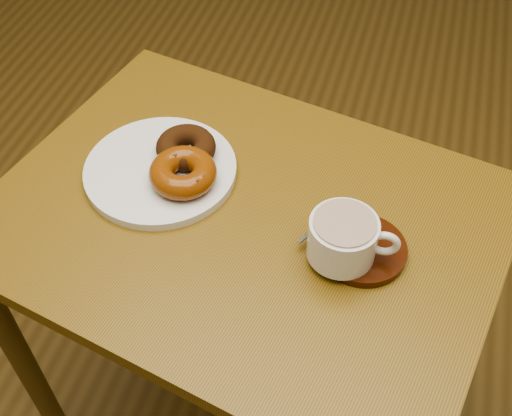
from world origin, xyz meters
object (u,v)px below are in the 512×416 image
(cafe_table, at_px, (245,259))
(saucer, at_px, (362,249))
(coffee_cup, at_px, (344,238))
(donut_plate, at_px, (161,170))

(cafe_table, bearing_deg, saucer, 4.67)
(coffee_cup, bearing_deg, donut_plate, 159.27)
(coffee_cup, bearing_deg, cafe_table, 159.84)
(donut_plate, xyz_separation_m, coffee_cup, (0.32, -0.09, 0.04))
(saucer, height_order, coffee_cup, coffee_cup)
(cafe_table, distance_m, donut_plate, 0.21)
(donut_plate, relative_size, coffee_cup, 1.91)
(cafe_table, bearing_deg, coffee_cup, -3.57)
(coffee_cup, bearing_deg, saucer, 32.16)
(cafe_table, distance_m, saucer, 0.23)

